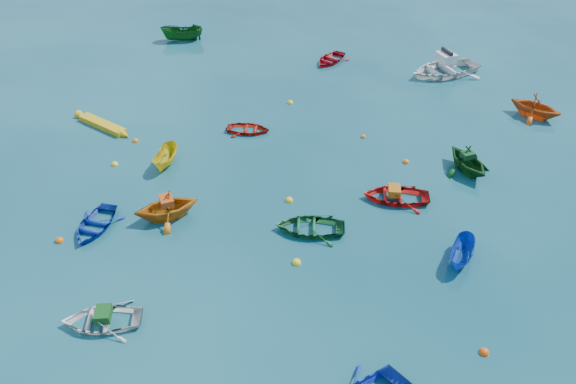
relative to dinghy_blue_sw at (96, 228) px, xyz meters
The scene contains 28 objects.
ground 6.39m from the dinghy_blue_sw, 12.93° to the left, with size 160.00×160.00×0.00m, color #093644.
dinghy_blue_sw is the anchor object (origin of this frame).
dinghy_white_near 5.76m from the dinghy_blue_sw, 39.95° to the right, with size 2.10×2.93×0.61m, color silver.
dinghy_orange_w 3.23m from the dinghy_blue_sw, 45.09° to the left, with size 2.49×2.89×1.52m, color #C96B12.
sampan_yellow_mid 5.66m from the dinghy_blue_sw, 97.56° to the left, with size 0.92×2.45×0.95m, color gold.
dinghy_green_e 9.65m from the dinghy_blue_sw, 30.92° to the left, with size 2.22×3.11×0.64m, color #135326.
dinghy_red_nw 10.65m from the dinghy_blue_sw, 84.83° to the left, with size 1.77×2.48×0.51m, color #9D190D.
dinghy_green_n 18.42m from the dinghy_blue_sw, 46.15° to the left, with size 2.46×2.86×1.50m, color #0F4214.
dinghy_red_ne 14.02m from the dinghy_blue_sw, 40.63° to the left, with size 2.26×3.16×0.66m, color #B4110F.
sampan_blue_far 16.10m from the dinghy_blue_sw, 24.44° to the left, with size 0.89×2.37×0.92m, color #0F3FBC.
dinghy_red_far 21.66m from the dinghy_blue_sw, 89.26° to the left, with size 2.05×2.87×0.60m, color #B50F19.
dinghy_orange_far 25.50m from the dinghy_blue_sw, 55.66° to the left, with size 2.55×2.96×1.56m, color #BE4B11.
sampan_green_far 22.26m from the dinghy_blue_sw, 120.41° to the left, with size 1.19×3.16×1.22m, color #124D15.
kayak_yellow 9.24m from the dinghy_blue_sw, 134.66° to the left, with size 0.61×4.09×0.42m, color gold, non-canonical shape.
motorboat_white 25.21m from the dinghy_blue_sw, 71.96° to the left, with size 3.55×4.97×1.63m, color silver.
tarp_green_a 5.80m from the dinghy_blue_sw, 38.99° to the right, with size 0.74×0.56×0.36m, color #124A18.
tarp_orange_a 3.42m from the dinghy_blue_sw, 45.22° to the left, with size 0.75×0.57×0.36m, color #C34414.
tarp_green_b 18.43m from the dinghy_blue_sw, 46.46° to the left, with size 0.64×0.49×0.31m, color #10411B.
tarp_orange_b 13.93m from the dinghy_blue_sw, 40.73° to the left, with size 0.76×0.57×0.37m, color #B46112.
buoy_or_a 1.61m from the dinghy_blue_sw, 113.68° to the right, with size 0.39×0.39×0.39m, color #E5550C.
buoy_ye_a 9.33m from the dinghy_blue_sw, 17.80° to the left, with size 0.39×0.39×0.39m, color yellow.
buoy_or_b 17.05m from the dinghy_blue_sw, ahead, with size 0.37×0.37×0.37m, color #E44E0C.
buoy_ye_b 5.10m from the dinghy_blue_sw, 126.29° to the left, with size 0.36×0.36×0.36m, color yellow.
buoy_or_c 7.43m from the dinghy_blue_sw, 120.48° to the left, with size 0.35×0.35×0.35m, color orange.
buoy_ye_c 8.97m from the dinghy_blue_sw, 44.75° to the left, with size 0.38×0.38×0.38m, color yellow.
buoy_or_d 15.82m from the dinghy_blue_sw, 51.55° to the left, with size 0.37×0.37×0.37m, color orange.
buoy_ye_d 14.87m from the dinghy_blue_sw, 85.51° to the left, with size 0.37×0.37×0.37m, color yellow.
buoy_or_e 15.14m from the dinghy_blue_sw, 63.27° to the left, with size 0.31×0.31×0.31m, color orange.
Camera 1 is at (11.36, -13.22, 16.41)m, focal length 35.00 mm.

